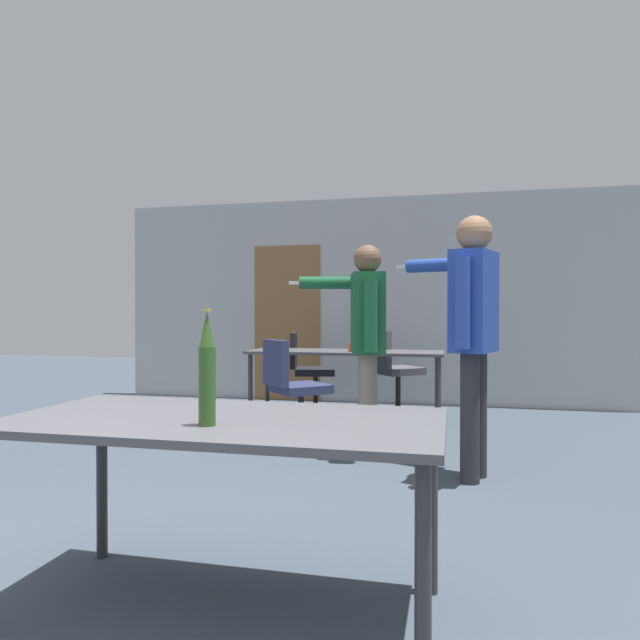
{
  "coord_description": "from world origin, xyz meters",
  "views": [
    {
      "loc": [
        1.04,
        -1.5,
        1.14
      ],
      "look_at": [
        0.1,
        2.52,
        1.1
      ],
      "focal_mm": 32.0,
      "sensor_mm": 36.0,
      "label": 1
    }
  ],
  "objects_px": {
    "drink_cup": "(353,347)",
    "office_chair_near_pushed": "(309,374)",
    "office_chair_far_left": "(293,392)",
    "person_center_tall": "(472,319)",
    "office_chair_side_rolled": "(392,374)",
    "beer_bottle": "(207,371)",
    "person_far_watching": "(366,329)"
  },
  "relations": [
    {
      "from": "office_chair_near_pushed",
      "to": "office_chair_far_left",
      "type": "bearing_deg",
      "value": -3.12
    },
    {
      "from": "office_chair_near_pushed",
      "to": "office_chair_side_rolled",
      "type": "distance_m",
      "value": 1.0
    },
    {
      "from": "person_center_tall",
      "to": "person_far_watching",
      "type": "height_order",
      "value": "person_center_tall"
    },
    {
      "from": "office_chair_side_rolled",
      "to": "drink_cup",
      "type": "height_order",
      "value": "office_chair_side_rolled"
    },
    {
      "from": "person_far_watching",
      "to": "person_center_tall",
      "type": "bearing_deg",
      "value": -136.23
    },
    {
      "from": "person_far_watching",
      "to": "office_chair_near_pushed",
      "type": "relative_size",
      "value": 1.85
    },
    {
      "from": "office_chair_near_pushed",
      "to": "office_chair_far_left",
      "type": "distance_m",
      "value": 1.48
    },
    {
      "from": "person_center_tall",
      "to": "office_chair_side_rolled",
      "type": "bearing_deg",
      "value": 36.51
    },
    {
      "from": "person_far_watching",
      "to": "beer_bottle",
      "type": "relative_size",
      "value": 4.17
    },
    {
      "from": "person_far_watching",
      "to": "beer_bottle",
      "type": "height_order",
      "value": "person_far_watching"
    },
    {
      "from": "person_center_tall",
      "to": "office_chair_side_rolled",
      "type": "xyz_separation_m",
      "value": [
        -0.8,
        2.45,
        -0.66
      ]
    },
    {
      "from": "office_chair_near_pushed",
      "to": "office_chair_far_left",
      "type": "relative_size",
      "value": 1.02
    },
    {
      "from": "beer_bottle",
      "to": "office_chair_near_pushed",
      "type": "bearing_deg",
      "value": 99.92
    },
    {
      "from": "office_chair_near_pushed",
      "to": "office_chair_side_rolled",
      "type": "relative_size",
      "value": 0.97
    },
    {
      "from": "person_far_watching",
      "to": "office_chair_far_left",
      "type": "height_order",
      "value": "person_far_watching"
    },
    {
      "from": "office_chair_far_left",
      "to": "drink_cup",
      "type": "xyz_separation_m",
      "value": [
        0.43,
        0.72,
        0.38
      ]
    },
    {
      "from": "person_far_watching",
      "to": "drink_cup",
      "type": "height_order",
      "value": "person_far_watching"
    },
    {
      "from": "office_chair_near_pushed",
      "to": "office_chair_side_rolled",
      "type": "bearing_deg",
      "value": 75.59
    },
    {
      "from": "office_chair_side_rolled",
      "to": "drink_cup",
      "type": "xyz_separation_m",
      "value": [
        -0.34,
        -0.69,
        0.34
      ]
    },
    {
      "from": "office_chair_far_left",
      "to": "beer_bottle",
      "type": "relative_size",
      "value": 2.22
    },
    {
      "from": "drink_cup",
      "to": "office_chair_near_pushed",
      "type": "bearing_deg",
      "value": 131.32
    },
    {
      "from": "person_far_watching",
      "to": "office_chair_far_left",
      "type": "distance_m",
      "value": 1.09
    },
    {
      "from": "drink_cup",
      "to": "person_center_tall",
      "type": "bearing_deg",
      "value": -57.01
    },
    {
      "from": "beer_bottle",
      "to": "office_chair_side_rolled",
      "type": "bearing_deg",
      "value": 87.9
    },
    {
      "from": "office_chair_far_left",
      "to": "office_chair_side_rolled",
      "type": "height_order",
      "value": "office_chair_side_rolled"
    },
    {
      "from": "person_center_tall",
      "to": "drink_cup",
      "type": "bearing_deg",
      "value": 51.48
    },
    {
      "from": "office_chair_near_pushed",
      "to": "beer_bottle",
      "type": "bearing_deg",
      "value": -1.72
    },
    {
      "from": "person_far_watching",
      "to": "office_chair_far_left",
      "type": "relative_size",
      "value": 1.88
    },
    {
      "from": "office_chair_side_rolled",
      "to": "beer_bottle",
      "type": "bearing_deg",
      "value": -41.35
    },
    {
      "from": "person_center_tall",
      "to": "office_chair_far_left",
      "type": "bearing_deg",
      "value": 75.11
    },
    {
      "from": "person_center_tall",
      "to": "drink_cup",
      "type": "distance_m",
      "value": 2.11
    },
    {
      "from": "person_far_watching",
      "to": "drink_cup",
      "type": "xyz_separation_m",
      "value": [
        -0.32,
        1.23,
        -0.23
      ]
    }
  ]
}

